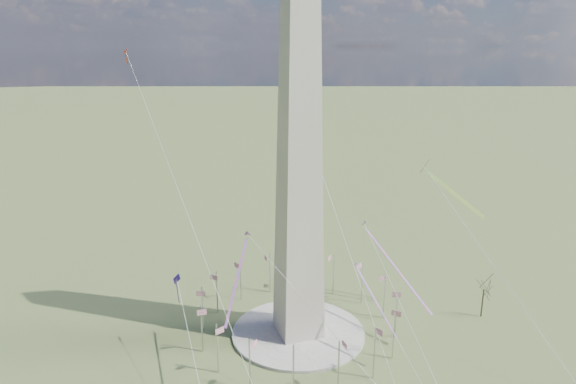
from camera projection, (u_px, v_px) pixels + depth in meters
name	position (u px, v px, depth m)	size (l,w,h in m)	color
ground	(298.00, 333.00, 139.48)	(2000.00, 2000.00, 0.00)	#4A6331
plaza	(298.00, 332.00, 139.38)	(36.00, 36.00, 0.80)	beige
washington_monument	(299.00, 161.00, 126.35)	(15.56, 15.56, 100.00)	beige
flagpole_ring	(298.00, 309.00, 137.49)	(54.40, 54.40, 13.00)	#B9BCC0
tree_near	(484.00, 288.00, 145.92)	(7.26, 7.26, 12.70)	#423A28
kite_delta_black	(428.00, 170.00, 145.75)	(17.05, 16.67, 15.99)	black
kite_diamond_purple	(177.00, 282.00, 127.04)	(1.57, 2.72, 8.39)	navy
kite_streamer_left	(385.00, 253.00, 126.81)	(7.93, 23.52, 16.53)	#F64D26
kite_streamer_mid	(240.00, 265.00, 119.20)	(11.28, 19.34, 14.64)	#F64D26
kite_streamer_right	(370.00, 290.00, 141.89)	(3.88, 20.14, 13.85)	#F64D26
kite_small_red	(126.00, 53.00, 143.29)	(1.08, 1.81, 4.24)	red
kite_small_white	(288.00, 75.00, 166.42)	(1.85, 1.72, 5.16)	white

